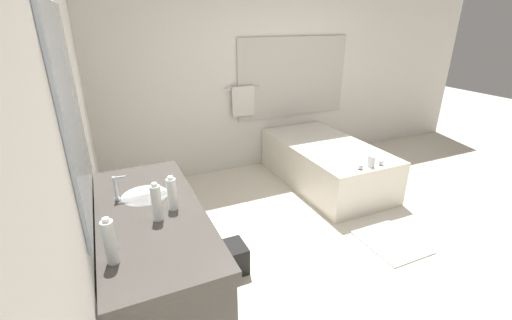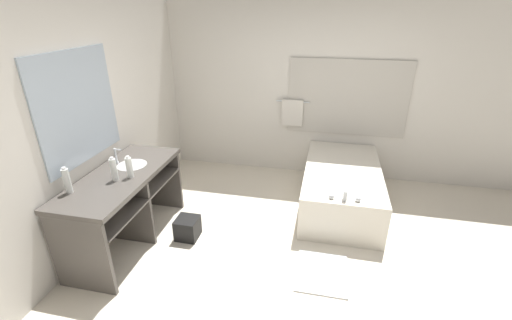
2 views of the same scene
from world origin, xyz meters
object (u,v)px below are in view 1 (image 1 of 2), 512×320
object	(u,v)px
bathtub	(325,161)
water_bottle_1	(157,203)
waste_bin	(231,258)
water_bottle_2	(110,242)
water_bottle_3	(172,194)

from	to	relation	value
bathtub	water_bottle_1	bearing A→B (deg)	-148.22
bathtub	waste_bin	bearing A→B (deg)	-147.21
bathtub	water_bottle_2	world-z (taller)	water_bottle_2
bathtub	water_bottle_3	distance (m)	2.66
bathtub	water_bottle_2	bearing A→B (deg)	-146.00
water_bottle_2	water_bottle_3	distance (m)	0.57
bathtub	water_bottle_2	size ratio (longest dim) A/B	6.83
bathtub	waste_bin	world-z (taller)	bathtub
water_bottle_3	water_bottle_2	bearing A→B (deg)	-133.85
water_bottle_2	waste_bin	xyz separation A→B (m)	(0.86, 0.63, -0.85)
water_bottle_3	water_bottle_1	bearing A→B (deg)	-140.19
water_bottle_1	waste_bin	xyz separation A→B (m)	(0.58, 0.32, -0.84)
water_bottle_2	waste_bin	world-z (taller)	water_bottle_2
water_bottle_1	water_bottle_3	xyz separation A→B (m)	(0.11, 0.09, -0.01)
water_bottle_3	waste_bin	world-z (taller)	water_bottle_3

